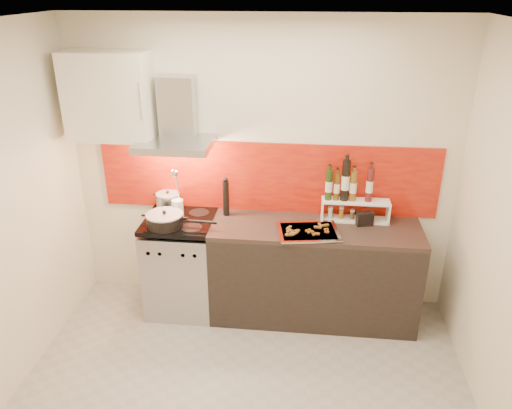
# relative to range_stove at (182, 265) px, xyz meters

# --- Properties ---
(floor) EXTENTS (3.40, 3.40, 0.00)m
(floor) POSITION_rel_range_stove_xyz_m (0.70, -1.10, -0.44)
(floor) COLOR #9E9991
(floor) RESTS_ON ground
(ceiling) EXTENTS (3.40, 2.80, 0.02)m
(ceiling) POSITION_rel_range_stove_xyz_m (0.70, -1.10, 2.16)
(ceiling) COLOR white
(ceiling) RESTS_ON back_wall
(back_wall) EXTENTS (3.40, 0.02, 2.60)m
(back_wall) POSITION_rel_range_stove_xyz_m (0.70, 0.30, 0.86)
(back_wall) COLOR silver
(back_wall) RESTS_ON ground
(backsplash) EXTENTS (3.00, 0.02, 0.64)m
(backsplash) POSITION_rel_range_stove_xyz_m (0.75, 0.29, 0.78)
(backsplash) COLOR #9B080E
(backsplash) RESTS_ON back_wall
(range_stove) EXTENTS (0.60, 0.60, 0.91)m
(range_stove) POSITION_rel_range_stove_xyz_m (0.00, 0.00, 0.00)
(range_stove) COLOR #B7B7BA
(range_stove) RESTS_ON ground
(counter) EXTENTS (1.80, 0.60, 0.90)m
(counter) POSITION_rel_range_stove_xyz_m (1.20, 0.00, 0.01)
(counter) COLOR black
(counter) RESTS_ON ground
(range_hood) EXTENTS (0.62, 0.50, 0.61)m
(range_hood) POSITION_rel_range_stove_xyz_m (0.00, 0.14, 1.30)
(range_hood) COLOR #B7B7BA
(range_hood) RESTS_ON back_wall
(upper_cabinet) EXTENTS (0.70, 0.35, 0.72)m
(upper_cabinet) POSITION_rel_range_stove_xyz_m (-0.55, 0.13, 1.51)
(upper_cabinet) COLOR white
(upper_cabinet) RESTS_ON back_wall
(stock_pot) EXTENTS (0.22, 0.22, 0.19)m
(stock_pot) POSITION_rel_range_stove_xyz_m (-0.14, 0.19, 0.55)
(stock_pot) COLOR #B7B7BA
(stock_pot) RESTS_ON range_stove
(saute_pan) EXTENTS (0.61, 0.32, 0.15)m
(saute_pan) POSITION_rel_range_stove_xyz_m (-0.07, -0.13, 0.52)
(saute_pan) COLOR black
(saute_pan) RESTS_ON range_stove
(utensil_jar) EXTENTS (0.10, 0.15, 0.48)m
(utensil_jar) POSITION_rel_range_stove_xyz_m (-0.01, 0.05, 0.60)
(utensil_jar) COLOR silver
(utensil_jar) RESTS_ON range_stove
(pepper_mill) EXTENTS (0.06, 0.06, 0.36)m
(pepper_mill) POSITION_rel_range_stove_xyz_m (0.40, 0.15, 0.63)
(pepper_mill) COLOR black
(pepper_mill) RESTS_ON counter
(step_shelf) EXTENTS (0.59, 0.16, 0.55)m
(step_shelf) POSITION_rel_range_stove_xyz_m (1.48, 0.17, 0.69)
(step_shelf) COLOR white
(step_shelf) RESTS_ON counter
(caddy_box) EXTENTS (0.15, 0.09, 0.12)m
(caddy_box) POSITION_rel_range_stove_xyz_m (1.61, 0.08, 0.52)
(caddy_box) COLOR black
(caddy_box) RESTS_ON counter
(baking_tray) EXTENTS (0.55, 0.46, 0.03)m
(baking_tray) POSITION_rel_range_stove_xyz_m (1.13, -0.13, 0.47)
(baking_tray) COLOR silver
(baking_tray) RESTS_ON counter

